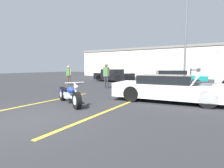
% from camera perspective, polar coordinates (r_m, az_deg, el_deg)
% --- Properties ---
extents(ground_plane, '(80.00, 80.00, 0.00)m').
position_cam_1_polar(ground_plane, '(5.56, -25.99, -10.45)').
color(ground_plane, '#2D2D30').
extents(parking_stripe_foreground, '(0.12, 5.48, 0.01)m').
position_cam_1_polar(parking_stripe_foreground, '(8.03, -21.22, -5.45)').
color(parking_stripe_foreground, yellow).
rests_on(parking_stripe_foreground, ground).
extents(parking_stripe_middle, '(0.12, 5.48, 0.01)m').
position_cam_1_polar(parking_stripe_middle, '(5.92, -1.87, -8.90)').
color(parking_stripe_middle, yellow).
rests_on(parking_stripe_middle, ground).
extents(far_building, '(32.00, 4.20, 4.40)m').
position_cam_1_polar(far_building, '(27.05, 21.32, 6.94)').
color(far_building, beige).
rests_on(far_building, ground).
extents(light_pole, '(1.21, 0.28, 8.51)m').
position_cam_1_polar(light_pole, '(18.34, 23.21, 14.99)').
color(light_pole, slate).
rests_on(light_pole, ground).
extents(motorcycle, '(2.27, 1.33, 0.94)m').
position_cam_1_polar(motorcycle, '(7.20, -13.90, -3.42)').
color(motorcycle, black).
rests_on(motorcycle, ground).
extents(show_car_hood_open, '(4.81, 2.21, 2.13)m').
position_cam_1_polar(show_car_hood_open, '(7.97, 18.28, -1.25)').
color(show_car_hood_open, white).
rests_on(show_car_hood_open, ground).
extents(parked_car_left_row, '(4.29, 2.38, 1.27)m').
position_cam_1_polar(parked_car_left_row, '(18.18, 0.43, 2.78)').
color(parked_car_left_row, black).
rests_on(parked_car_left_row, ground).
extents(parked_car_mid_row, '(4.89, 3.43, 1.24)m').
position_cam_1_polar(parked_car_mid_row, '(14.48, 19.09, 1.71)').
color(parked_car_mid_row, teal).
rests_on(parked_car_mid_row, ground).
extents(spectator_near_motorcycle, '(0.52, 0.21, 1.60)m').
position_cam_1_polar(spectator_near_motorcycle, '(14.72, -13.99, 3.26)').
color(spectator_near_motorcycle, brown).
rests_on(spectator_near_motorcycle, ground).
extents(spectator_by_show_car, '(0.52, 0.23, 1.71)m').
position_cam_1_polar(spectator_by_show_car, '(12.31, -1.89, 3.37)').
color(spectator_by_show_car, '#333338').
rests_on(spectator_by_show_car, ground).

